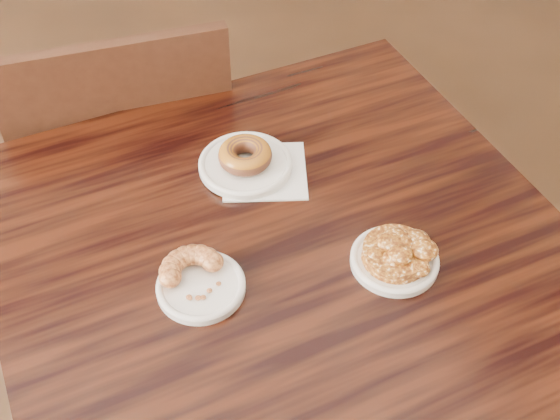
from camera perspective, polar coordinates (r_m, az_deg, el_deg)
name	(u,v)px	position (r m, az deg, el deg)	size (l,w,h in m)	color
cafe_table	(285,365)	(1.48, 0.41, -12.50)	(0.95, 0.95, 0.75)	black
chair_far	(127,149)	(1.85, -12.34, 4.86)	(0.51, 0.51, 0.90)	black
napkin	(265,171)	(1.30, -1.27, 3.17)	(0.15, 0.15, 0.00)	white
plate_donut	(246,165)	(1.31, -2.82, 3.71)	(0.17, 0.17, 0.01)	white
plate_cruller	(201,287)	(1.13, -6.44, -6.21)	(0.14, 0.14, 0.01)	white
plate_fritter	(394,261)	(1.17, 9.27, -4.07)	(0.15, 0.15, 0.01)	white
glazed_donut	(245,155)	(1.29, -2.86, 4.47)	(0.10, 0.10, 0.04)	#8E5614
apple_fritter	(396,251)	(1.15, 9.41, -3.32)	(0.15, 0.15, 0.04)	#441B07
cruller_fragment	(200,278)	(1.11, -6.54, -5.51)	(0.12, 0.12, 0.03)	brown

